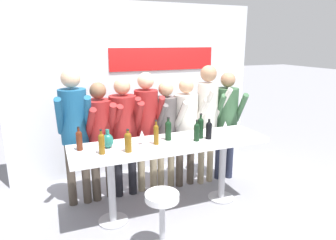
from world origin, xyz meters
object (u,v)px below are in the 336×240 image
Objects in this scene: person_center_right at (166,123)px; person_right at (186,121)px; wine_bottle_4 at (209,129)px; wine_glass_1 at (142,135)px; wine_bottle_3 at (79,139)px; person_center at (147,119)px; wine_bottle_7 at (201,127)px; person_center_left at (124,125)px; wine_bottle_6 at (197,131)px; wine_bottle_5 at (128,141)px; decorative_vase at (108,140)px; wine_bottle_0 at (156,133)px; tasting_table at (171,151)px; wine_glass_0 at (225,125)px; person_far_left at (74,123)px; wine_bottle_2 at (102,143)px; person_rightmost at (227,114)px; bar_stool at (162,214)px; wine_bottle_1 at (168,130)px; person_far_right at (208,111)px; person_left at (100,129)px.

person_center_right is 0.98× the size of person_right.
wine_bottle_4 is 0.86m from wine_glass_1.
person_right is 1.62m from wine_bottle_3.
person_center reaches higher than wine_bottle_7.
person_center_left is 9.46× the size of wine_glass_1.
wine_glass_1 is (-0.67, 0.12, -0.00)m from wine_bottle_6.
wine_bottle_5 reaches higher than decorative_vase.
person_right is at bearing -12.78° from person_center_right.
wine_bottle_0 reaches higher than wine_bottle_6.
decorative_vase reaches higher than tasting_table.
decorative_vase reaches higher than wine_glass_1.
wine_bottle_5 reaches higher than wine_glass_0.
person_far_left is 6.85× the size of wine_bottle_5.
decorative_vase is at bearing 60.11° from wine_bottle_2.
person_right reaches higher than person_center_right.
person_center_left is 0.99× the size of person_rightmost.
bar_stool is 2.49× the size of wine_bottle_6.
person_center_left is at bearing 59.23° from decorative_vase.
person_center is at bearing 170.74° from person_right.
tasting_table is 8.13× the size of wine_bottle_0.
wine_bottle_4 is (0.50, -0.14, -0.01)m from wine_bottle_1.
person_far_right is 6.00× the size of wine_bottle_0.
wine_bottle_3 is (-1.55, -0.46, 0.05)m from person_right.
decorative_vase is (-1.16, 0.08, -0.06)m from wine_bottle_7.
wine_bottle_3 is 1.48m from wine_bottle_7.
wine_bottle_2 reaches higher than wine_bottle_6.
person_far_left is 10.28× the size of wine_glass_0.
person_left is 1.28m from wine_bottle_6.
decorative_vase reaches higher than wine_glass_0.
person_center_left reaches higher than wine_bottle_0.
wine_bottle_6 is at bearing -8.14° from wine_bottle_3.
wine_bottle_0 is at bearing 74.76° from bar_stool.
person_rightmost reaches higher than wine_glass_1.
wine_bottle_0 reaches higher than tasting_table.
wine_bottle_4 is at bearing -19.67° from person_far_left.
person_center_left is at bearing 172.31° from person_far_right.
person_far_right reaches higher than wine_bottle_7.
wine_bottle_7 reaches higher than wine_bottle_5.
person_center is 1.02× the size of person_rightmost.
wine_bottle_6 reaches higher than wine_bottle_4.
wine_bottle_0 reaches higher than wine_bottle_4.
decorative_vase is at bearing 170.53° from wine_bottle_0.
person_right reaches higher than wine_bottle_2.
person_far_right reaches higher than wine_bottle_0.
person_rightmost is 1.86m from wine_bottle_5.
wine_bottle_5 is (0.50, -0.26, -0.00)m from wine_bottle_3.
person_center_right is at bearing 74.01° from tasting_table.
wine_bottle_2 reaches higher than wine_bottle_5.
wine_bottle_1 reaches higher than tasting_table.
wine_glass_0 is 1.00× the size of wine_glass_1.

